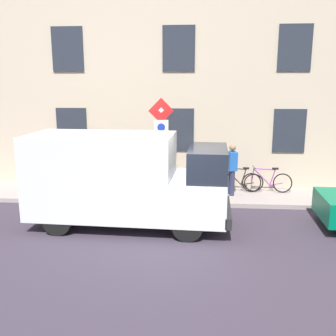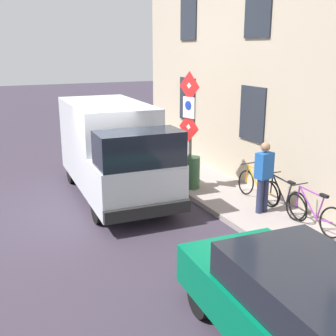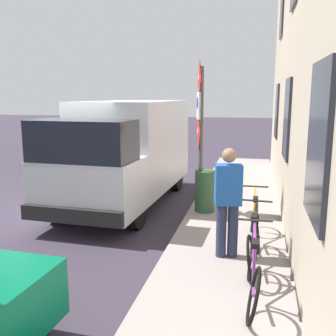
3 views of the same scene
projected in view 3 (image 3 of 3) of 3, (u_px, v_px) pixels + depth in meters
The scene contains 10 objects.
ground_plane at pixel (65, 214), 8.68m from camera, with size 80.00×80.00×0.00m, color #332B38.
sidewalk_slab at pixel (232, 223), 7.86m from camera, with size 1.97×15.97×0.14m, color gray.
building_facade at pixel (312, 50), 6.95m from camera, with size 0.75×13.97×6.89m.
sign_post_stacked at pixel (199, 119), 8.06m from camera, with size 0.20×0.55×3.12m.
delivery_van at pixel (126, 150), 9.41m from camera, with size 2.23×5.41×2.50m.
bicycle_purple at pixel (253, 271), 4.73m from camera, with size 0.46×1.71×0.89m.
bicycle_black at pixel (254, 242), 5.67m from camera, with size 0.46×1.72×0.89m.
bicycle_orange at pixel (254, 221), 6.61m from camera, with size 0.46×1.71×0.89m.
pedestrian at pixel (228, 199), 5.91m from camera, with size 0.44×0.34×1.72m.
litter_bin at pixel (205, 191), 8.38m from camera, with size 0.44×0.44×0.90m, color #2D5133.
Camera 3 is at (4.11, -7.62, 2.64)m, focal length 41.16 mm.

